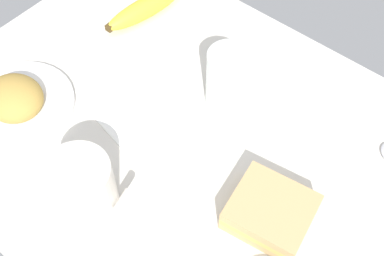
# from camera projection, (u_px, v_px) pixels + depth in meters

# --- Properties ---
(tabletop) EXTENTS (0.90, 0.64, 0.02)m
(tabletop) POSITION_uv_depth(u_px,v_px,m) (192.00, 142.00, 0.80)
(tabletop) COLOR beige
(tabletop) RESTS_ON ground
(plate_of_food) EXTENTS (0.19, 0.19, 0.06)m
(plate_of_food) POSITION_uv_depth(u_px,v_px,m) (16.00, 101.00, 0.82)
(plate_of_food) COLOR white
(plate_of_food) RESTS_ON tabletop
(coffee_mug_black) EXTENTS (0.12, 0.10, 0.10)m
(coffee_mug_black) POSITION_uv_depth(u_px,v_px,m) (82.00, 187.00, 0.69)
(coffee_mug_black) COLOR silver
(coffee_mug_black) RESTS_ON tabletop
(sandwich_main) EXTENTS (0.13, 0.12, 0.04)m
(sandwich_main) POSITION_uv_depth(u_px,v_px,m) (271.00, 212.00, 0.70)
(sandwich_main) COLOR tan
(sandwich_main) RESTS_ON tabletop
(glass_of_milk) EXTENTS (0.07, 0.07, 0.11)m
(glass_of_milk) POSITION_uv_depth(u_px,v_px,m) (228.00, 80.00, 0.80)
(glass_of_milk) COLOR silver
(glass_of_milk) RESTS_ON tabletop
(banana) EXTENTS (0.07, 0.18, 0.04)m
(banana) POSITION_uv_depth(u_px,v_px,m) (145.00, 8.00, 0.95)
(banana) COLOR yellow
(banana) RESTS_ON tabletop
(paper_napkin) EXTENTS (0.16, 0.16, 0.00)m
(paper_napkin) POSITION_uv_depth(u_px,v_px,m) (148.00, 117.00, 0.82)
(paper_napkin) COLOR white
(paper_napkin) RESTS_ON tabletop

